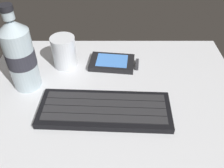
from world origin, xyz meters
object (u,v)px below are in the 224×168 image
Objects in this scene: handheld_device at (114,63)px; keyboard at (105,109)px; water_bottle at (20,55)px; juice_cup at (64,53)px.

keyboard is at bearing -97.34° from handheld_device.
handheld_device is 0.64× the size of water_bottle.
handheld_device is (2.25, 17.47, -0.08)cm from keyboard.
water_bottle is (-8.19, -8.27, 5.10)cm from juice_cup.
keyboard is 2.20× the size of handheld_device.
keyboard is at bearing -25.52° from water_bottle.
water_bottle is (-19.33, 9.23, 8.20)cm from keyboard.
juice_cup reaches higher than handheld_device.
water_bottle reaches higher than juice_cup.
handheld_device is at bearing -0.13° from juice_cup.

